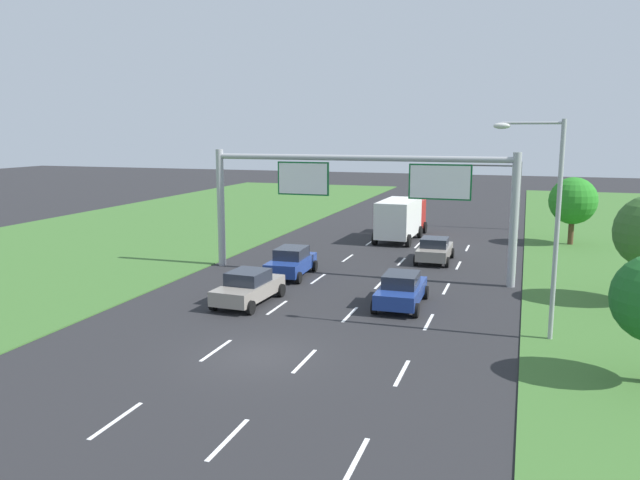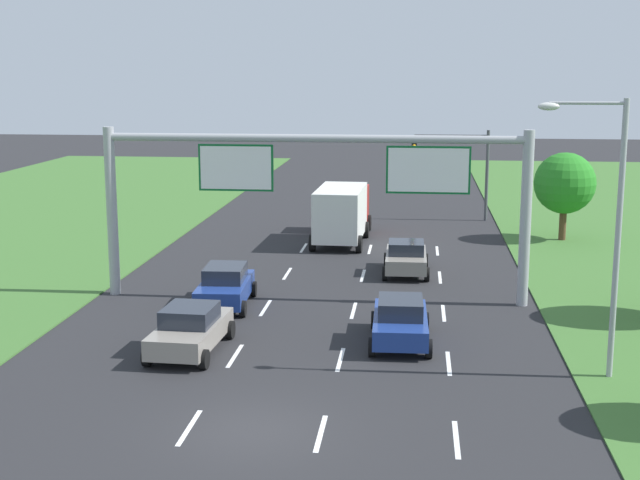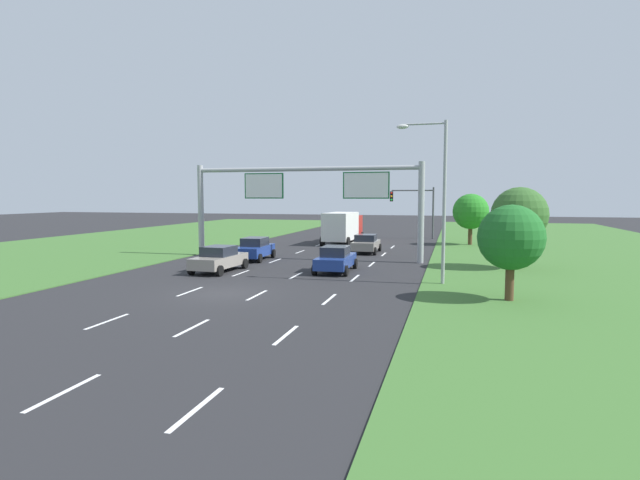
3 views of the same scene
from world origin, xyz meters
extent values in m
plane|color=#262628|center=(0.00, 0.00, 0.00)|extent=(200.00, 200.00, 0.00)
cube|color=white|center=(-1.75, 0.00, 0.00)|extent=(0.14, 2.40, 0.01)
cube|color=white|center=(-1.75, 6.00, 0.00)|extent=(0.14, 2.40, 0.01)
cube|color=white|center=(-1.75, 12.00, 0.00)|extent=(0.14, 2.40, 0.01)
cube|color=white|center=(-1.75, 18.00, 0.00)|extent=(0.14, 2.40, 0.01)
cube|color=white|center=(-1.75, 24.00, 0.00)|extent=(0.14, 2.40, 0.01)
cube|color=white|center=(1.75, 0.00, 0.00)|extent=(0.14, 2.40, 0.01)
cube|color=white|center=(1.75, 6.00, 0.00)|extent=(0.14, 2.40, 0.01)
cube|color=white|center=(1.75, 12.00, 0.00)|extent=(0.14, 2.40, 0.01)
cube|color=white|center=(1.75, 18.00, 0.00)|extent=(0.14, 2.40, 0.01)
cube|color=white|center=(1.75, 24.00, 0.00)|extent=(0.14, 2.40, 0.01)
cube|color=white|center=(5.25, 0.00, 0.00)|extent=(0.14, 2.40, 0.01)
cube|color=white|center=(5.25, 6.00, 0.00)|extent=(0.14, 2.40, 0.01)
cube|color=white|center=(5.25, 12.00, 0.00)|extent=(0.14, 2.40, 0.01)
cube|color=white|center=(5.25, 18.00, 0.00)|extent=(0.14, 2.40, 0.01)
cube|color=white|center=(5.25, 24.00, 0.00)|extent=(0.14, 2.40, 0.01)
cube|color=navy|center=(3.64, 8.07, 0.65)|extent=(1.93, 4.37, 0.67)
cube|color=#232833|center=(3.65, 7.97, 1.29)|extent=(1.56, 2.02, 0.60)
cylinder|color=black|center=(2.67, 9.67, 0.32)|extent=(0.23, 0.64, 0.64)
cylinder|color=black|center=(4.54, 9.71, 0.32)|extent=(0.23, 0.64, 0.64)
cylinder|color=black|center=(2.75, 6.44, 0.32)|extent=(0.23, 0.64, 0.64)
cylinder|color=black|center=(4.61, 6.48, 0.32)|extent=(0.23, 0.64, 0.64)
cube|color=gray|center=(-3.31, 6.28, 0.66)|extent=(2.04, 4.44, 0.67)
cube|color=#232833|center=(-3.31, 6.26, 1.28)|extent=(1.70, 1.98, 0.59)
cylinder|color=black|center=(-4.16, 7.95, 0.32)|extent=(0.25, 0.65, 0.64)
cylinder|color=black|center=(-2.29, 7.86, 0.32)|extent=(0.25, 0.65, 0.64)
cylinder|color=black|center=(-4.32, 4.70, 0.32)|extent=(0.25, 0.65, 0.64)
cylinder|color=black|center=(-2.45, 4.61, 0.32)|extent=(0.25, 0.65, 0.64)
cube|color=navy|center=(-3.40, 12.13, 0.67)|extent=(2.03, 4.30, 0.70)
cube|color=#232833|center=(-3.40, 12.23, 1.32)|extent=(1.63, 2.15, 0.60)
cylinder|color=black|center=(-4.41, 13.64, 0.32)|extent=(0.25, 0.65, 0.64)
cylinder|color=black|center=(-2.55, 13.73, 0.32)|extent=(0.25, 0.65, 0.64)
cylinder|color=black|center=(-4.25, 10.53, 0.32)|extent=(0.25, 0.65, 0.64)
cylinder|color=black|center=(-2.39, 10.63, 0.32)|extent=(0.25, 0.65, 0.64)
cube|color=gray|center=(3.70, 18.66, 0.65)|extent=(1.88, 4.10, 0.65)
cube|color=#232833|center=(3.70, 18.51, 1.25)|extent=(1.62, 1.76, 0.56)
cylinder|color=black|center=(2.74, 20.14, 0.32)|extent=(0.23, 0.64, 0.64)
cylinder|color=black|center=(4.61, 20.16, 0.32)|extent=(0.23, 0.64, 0.64)
cylinder|color=black|center=(2.78, 17.16, 0.32)|extent=(0.23, 0.64, 0.64)
cylinder|color=black|center=(4.65, 17.18, 0.32)|extent=(0.23, 0.64, 0.64)
cube|color=#B21E19|center=(0.22, 29.08, 1.55)|extent=(2.27, 2.17, 2.20)
cube|color=silver|center=(0.09, 25.21, 1.75)|extent=(2.53, 5.42, 2.61)
cylinder|color=black|center=(-0.89, 29.62, 0.45)|extent=(0.31, 0.91, 0.90)
cylinder|color=black|center=(1.36, 29.55, 0.45)|extent=(0.31, 0.91, 0.90)
cylinder|color=black|center=(-1.05, 27.32, 0.45)|extent=(0.31, 0.91, 0.90)
cylinder|color=black|center=(1.37, 27.25, 0.45)|extent=(0.31, 0.91, 0.90)
cylinder|color=black|center=(-1.19, 23.18, 0.45)|extent=(0.31, 0.91, 0.90)
cylinder|color=black|center=(1.23, 23.10, 0.45)|extent=(0.31, 0.91, 0.90)
cylinder|color=#9EA0A5|center=(-8.40, 13.52, 3.50)|extent=(0.44, 0.44, 7.00)
cylinder|color=#9EA0A5|center=(8.40, 13.52, 3.50)|extent=(0.44, 0.44, 7.00)
cylinder|color=#9EA0A5|center=(0.00, 13.52, 6.60)|extent=(16.80, 0.32, 0.32)
cube|color=#0C5B28|center=(-3.15, 13.52, 5.40)|extent=(3.05, 0.12, 1.89)
cube|color=white|center=(-3.15, 13.45, 5.40)|extent=(2.89, 0.01, 1.73)
cube|color=#0C5B28|center=(4.55, 13.52, 5.40)|extent=(3.31, 0.12, 1.89)
cube|color=white|center=(4.55, 13.45, 5.40)|extent=(3.15, 0.01, 1.73)
cylinder|color=#47494F|center=(8.42, 33.71, 2.80)|extent=(0.20, 0.20, 5.60)
cylinder|color=#47494F|center=(6.17, 33.71, 5.25)|extent=(4.50, 0.14, 0.14)
cube|color=black|center=(3.92, 33.71, 4.60)|extent=(0.32, 0.36, 1.10)
sphere|color=red|center=(3.92, 33.51, 4.97)|extent=(0.22, 0.22, 0.22)
sphere|color=orange|center=(3.92, 33.51, 4.60)|extent=(0.22, 0.22, 0.22)
sphere|color=green|center=(3.92, 33.51, 4.23)|extent=(0.22, 0.22, 0.22)
cylinder|color=#9EA0A5|center=(10.10, 5.14, 4.25)|extent=(0.18, 0.18, 8.50)
cylinder|color=#9EA0A5|center=(9.00, 5.14, 8.35)|extent=(2.20, 0.10, 0.10)
ellipsoid|color=silver|center=(7.90, 5.14, 8.25)|extent=(0.64, 0.32, 0.24)
cylinder|color=#513823|center=(12.12, 27.51, 0.97)|extent=(0.39, 0.39, 1.94)
sphere|color=#267D22|center=(12.12, 27.51, 3.19)|extent=(3.33, 3.33, 3.33)
camera|label=1|loc=(8.88, -19.81, 8.05)|focal=35.00mm
camera|label=2|loc=(4.09, -21.66, 9.37)|focal=50.00mm
camera|label=3|loc=(10.59, -21.49, 4.64)|focal=28.00mm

